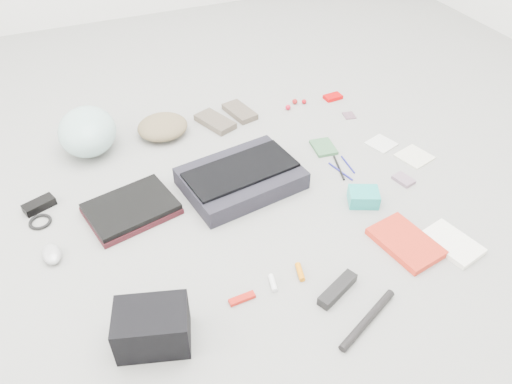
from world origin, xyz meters
name	(u,v)px	position (x,y,z in m)	size (l,w,h in m)	color
ground_plane	(256,202)	(0.00, 0.00, 0.00)	(4.00, 4.00, 0.00)	gray
messenger_bag	(241,178)	(-0.01, 0.11, 0.04)	(0.44, 0.31, 0.07)	black
bag_flap	(241,170)	(-0.01, 0.11, 0.08)	(0.42, 0.19, 0.01)	black
laptop_sleeve	(132,211)	(-0.45, 0.12, 0.01)	(0.31, 0.23, 0.02)	#3F1318
laptop	(131,206)	(-0.45, 0.12, 0.03)	(0.31, 0.22, 0.02)	black
bike_helmet	(87,131)	(-0.52, 0.60, 0.09)	(0.24, 0.30, 0.18)	#A8D4CD
beanie	(163,127)	(-0.20, 0.58, 0.04)	(0.22, 0.21, 0.08)	#766446
mitten_left	(215,122)	(0.04, 0.57, 0.01)	(0.10, 0.19, 0.03)	brown
mitten_right	(240,112)	(0.17, 0.61, 0.01)	(0.09, 0.18, 0.03)	brown
power_brick	(39,205)	(-0.76, 0.28, 0.02)	(0.11, 0.05, 0.03)	black
cable_coil	(40,222)	(-0.76, 0.20, 0.01)	(0.08, 0.08, 0.01)	black
mouse	(52,254)	(-0.74, 0.01, 0.02)	(0.06, 0.10, 0.04)	#ADADAD
camera_bag	(152,327)	(-0.50, -0.44, 0.07)	(0.20, 0.14, 0.13)	black
multitool	(242,299)	(-0.22, -0.40, 0.01)	(0.08, 0.02, 0.01)	#B2150C
toiletry_tube_white	(273,283)	(-0.11, -0.38, 0.01)	(0.02, 0.02, 0.06)	white
toiletry_tube_orange	(300,272)	(-0.01, -0.38, 0.01)	(0.02, 0.02, 0.07)	orange
u_lock	(338,289)	(0.07, -0.49, 0.02)	(0.16, 0.04, 0.03)	black
bike_pump	(368,320)	(0.09, -0.62, 0.01)	(0.02, 0.02, 0.27)	black
book_red	(406,242)	(0.39, -0.41, 0.01)	(0.16, 0.24, 0.02)	red
book_white	(452,243)	(0.53, -0.47, 0.01)	(0.13, 0.19, 0.02)	white
notepad	(324,147)	(0.40, 0.20, 0.01)	(0.09, 0.12, 0.01)	#38663F
pen_blue	(340,171)	(0.39, 0.03, 0.00)	(0.01, 0.01, 0.14)	navy
pen_black	(339,168)	(0.39, 0.06, 0.00)	(0.01, 0.01, 0.16)	black
pen_navy	(348,164)	(0.44, 0.06, 0.00)	(0.01, 0.01, 0.12)	navy
accordion_wallet	(363,197)	(0.37, -0.16, 0.03)	(0.11, 0.09, 0.06)	#22B1A8
card_deck	(404,180)	(0.59, -0.11, 0.01)	(0.05, 0.08, 0.01)	gray
napkin_top	(381,144)	(0.65, 0.13, 0.00)	(0.11, 0.11, 0.01)	silver
napkin_bottom	(414,157)	(0.73, 0.00, 0.00)	(0.12, 0.12, 0.01)	silver
lollipop_a	(288,107)	(0.40, 0.55, 0.01)	(0.03, 0.03, 0.03)	red
lollipop_b	(295,101)	(0.46, 0.59, 0.01)	(0.03, 0.03, 0.03)	maroon
lollipop_c	(304,102)	(0.50, 0.57, 0.01)	(0.02, 0.02, 0.02)	#AF0912
altoids_tin	(333,97)	(0.65, 0.56, 0.01)	(0.09, 0.05, 0.02)	#D20204
stamp_sheet	(349,115)	(0.64, 0.39, 0.00)	(0.05, 0.06, 0.00)	#765262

